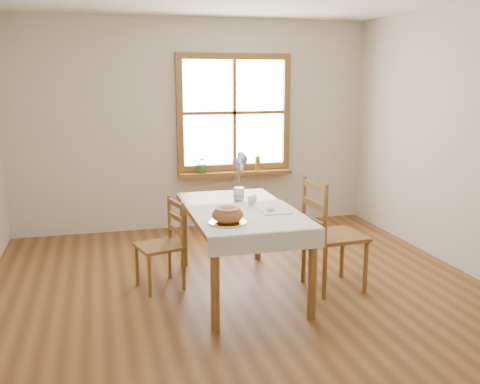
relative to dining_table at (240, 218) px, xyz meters
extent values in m
plane|color=brown|center=(0.00, -0.30, -0.66)|extent=(5.00, 5.00, 0.00)
cube|color=beige|center=(0.00, 2.20, 0.64)|extent=(4.50, 0.10, 2.60)
cube|color=beige|center=(0.00, -2.80, 0.64)|extent=(4.50, 0.10, 2.60)
cube|color=brown|center=(0.50, 2.16, 1.48)|extent=(1.46, 0.08, 0.08)
cube|color=brown|center=(0.50, 2.16, 0.10)|extent=(1.46, 0.08, 0.08)
cube|color=brown|center=(-0.19, 2.16, 0.79)|extent=(0.08, 0.08, 1.30)
cube|color=brown|center=(1.19, 2.16, 0.79)|extent=(0.08, 0.08, 1.30)
cube|color=brown|center=(0.50, 2.16, 0.79)|extent=(0.04, 0.06, 1.30)
cube|color=brown|center=(0.50, 2.16, 0.79)|extent=(1.30, 0.06, 0.04)
cube|color=white|center=(0.50, 2.19, 0.79)|extent=(1.30, 0.01, 1.30)
cube|color=brown|center=(0.50, 2.10, 0.03)|extent=(1.46, 0.20, 0.05)
cube|color=brown|center=(0.00, 0.00, 0.06)|extent=(0.90, 1.60, 0.05)
cylinder|color=brown|center=(-0.39, -0.74, -0.31)|extent=(0.07, 0.07, 0.70)
cylinder|color=brown|center=(0.39, -0.74, -0.31)|extent=(0.07, 0.07, 0.70)
cylinder|color=brown|center=(-0.39, 0.74, -0.31)|extent=(0.07, 0.07, 0.70)
cylinder|color=brown|center=(0.39, 0.74, -0.31)|extent=(0.07, 0.07, 0.70)
cube|color=white|center=(0.00, -0.30, 0.09)|extent=(0.91, 0.99, 0.01)
cylinder|color=white|center=(-0.23, -0.49, 0.10)|extent=(0.35, 0.35, 0.02)
ellipsoid|color=#A66A3B|center=(-0.23, -0.49, 0.18)|extent=(0.25, 0.25, 0.14)
cube|color=white|center=(0.25, -0.24, 0.10)|extent=(0.25, 0.22, 0.01)
cylinder|color=white|center=(0.11, 0.01, 0.15)|extent=(0.07, 0.07, 0.10)
cylinder|color=white|center=(0.16, 0.10, 0.14)|extent=(0.05, 0.05, 0.09)
cylinder|color=white|center=(0.08, 0.34, 0.14)|extent=(0.11, 0.11, 0.11)
imported|color=#336729|center=(0.07, 2.10, 0.14)|extent=(0.27, 0.29, 0.18)
cylinder|color=#96661B|center=(0.79, 2.10, 0.15)|extent=(0.07, 0.07, 0.19)
camera|label=1|loc=(-1.17, -4.41, 1.21)|focal=40.00mm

